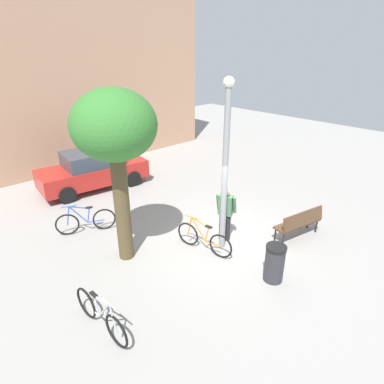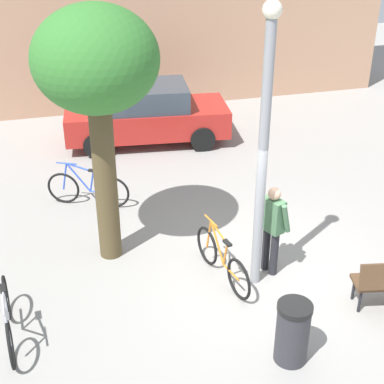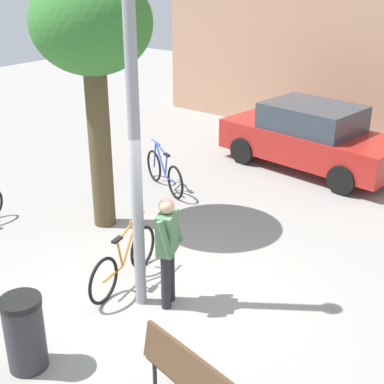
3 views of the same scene
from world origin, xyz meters
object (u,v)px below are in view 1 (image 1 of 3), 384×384
at_px(bicycle_orange, 204,239).
at_px(bicycle_silver, 101,316).
at_px(park_bench, 300,222).
at_px(plaza_tree, 115,131).
at_px(bicycle_blue, 86,221).
at_px(person_by_lamppost, 225,211).
at_px(parked_car_red, 93,170).
at_px(trash_bin, 274,263).
at_px(lamppost, 225,162).

xyz_separation_m(bicycle_orange, bicycle_silver, (-3.52, -0.61, 0.00)).
relative_size(park_bench, plaza_tree, 0.37).
bearing_deg(bicycle_blue, bicycle_orange, -58.59).
xyz_separation_m(person_by_lamppost, parked_car_red, (-0.96, 6.28, -0.19)).
height_order(bicycle_silver, trash_bin, trash_bin).
relative_size(plaza_tree, bicycle_blue, 2.72).
bearing_deg(lamppost, trash_bin, -94.88).
relative_size(parked_car_red, trash_bin, 4.46).
bearing_deg(person_by_lamppost, bicycle_blue, 131.45).
height_order(bicycle_orange, parked_car_red, parked_car_red).
relative_size(bicycle_silver, parked_car_red, 0.41).
bearing_deg(bicycle_orange, trash_bin, -79.70).
bearing_deg(trash_bin, parked_car_red, 93.13).
bearing_deg(bicycle_blue, bicycle_silver, -112.25).
distance_m(person_by_lamppost, bicycle_orange, 1.06).
distance_m(lamppost, plaza_tree, 2.87).
distance_m(park_bench, bicycle_blue, 6.53).
height_order(parked_car_red, trash_bin, parked_car_red).
relative_size(lamppost, person_by_lamppost, 2.82).
xyz_separation_m(lamppost, parked_car_red, (-0.62, 6.49, -1.82)).
bearing_deg(park_bench, bicycle_silver, 171.91).
distance_m(bicycle_orange, bicycle_blue, 3.76).
height_order(park_bench, plaza_tree, plaza_tree).
bearing_deg(bicycle_orange, bicycle_blue, 121.41).
distance_m(person_by_lamppost, parked_car_red, 6.35).
bearing_deg(bicycle_orange, person_by_lamppost, -0.45).
relative_size(person_by_lamppost, park_bench, 1.01).
relative_size(person_by_lamppost, parked_car_red, 0.38).
xyz_separation_m(lamppost, park_bench, (2.05, -1.26, -2.05)).
distance_m(plaza_tree, bicycle_orange, 3.81).
height_order(bicycle_blue, trash_bin, trash_bin).
bearing_deg(bicycle_blue, parked_car_red, 58.41).
distance_m(bicycle_blue, bicycle_silver, 4.13).
distance_m(bicycle_orange, trash_bin, 2.12).
xyz_separation_m(lamppost, bicycle_blue, (-2.50, 3.43, -2.21)).
bearing_deg(plaza_tree, trash_bin, -57.36).
distance_m(bicycle_orange, parked_car_red, 6.28).
bearing_deg(plaza_tree, bicycle_blue, 96.01).
bearing_deg(person_by_lamppost, bicycle_silver, -172.22).
xyz_separation_m(park_bench, bicycle_orange, (-2.58, 1.48, -0.16)).
bearing_deg(trash_bin, bicycle_silver, 159.34).
relative_size(plaza_tree, bicycle_orange, 2.54).
bearing_deg(bicycle_silver, person_by_lamppost, 7.78).
relative_size(lamppost, park_bench, 2.83).
bearing_deg(bicycle_orange, park_bench, -29.74).
bearing_deg(parked_car_red, park_bench, -71.04).
relative_size(park_bench, bicycle_blue, 1.00).
distance_m(person_by_lamppost, trash_bin, 2.18).
xyz_separation_m(parked_car_red, trash_bin, (0.46, -8.35, -0.28)).
xyz_separation_m(bicycle_blue, parked_car_red, (1.88, 3.06, 0.39)).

